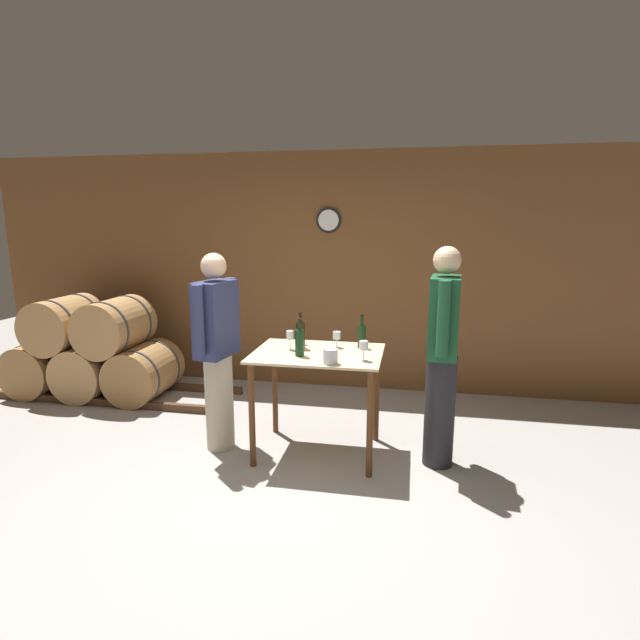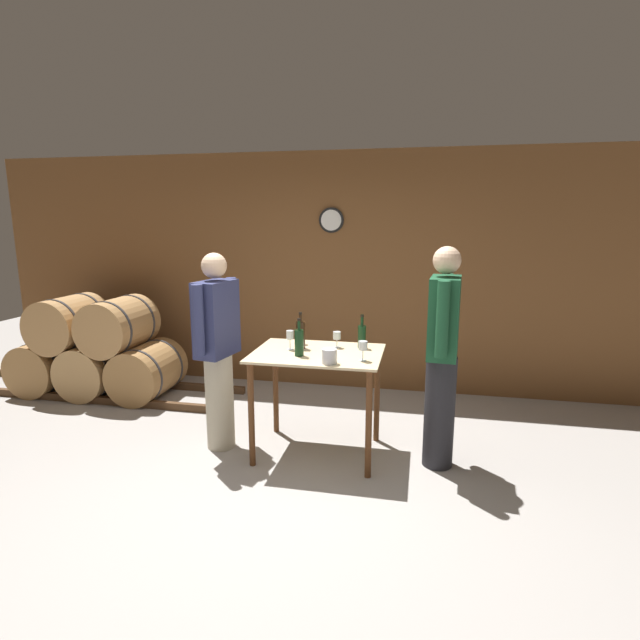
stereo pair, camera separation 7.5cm
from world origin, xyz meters
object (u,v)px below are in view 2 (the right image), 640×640
Objects in this scene: wine_bottle_far_left at (301,334)px; wine_glass_far_side at (363,346)px; wine_bottle_left at (299,342)px; wine_glass_near_center at (302,334)px; wine_glass_near_right at (337,336)px; ice_bucket at (329,356)px; wine_glass_near_left at (290,336)px; person_host at (442,353)px; wine_bottle_center at (362,336)px; person_visitor_with_scarf at (217,348)px.

wine_glass_far_side is (0.56, -0.27, -0.01)m from wine_bottle_far_left.
wine_bottle_left is 0.38m from wine_glass_near_center.
wine_bottle_far_left reaches higher than wine_glass_near_right.
wine_glass_far_side reaches higher than ice_bucket.
person_host is at bearing -2.55° from wine_glass_near_left.
wine_bottle_far_left is at bearing 128.85° from ice_bucket.
wine_glass_far_side is (0.58, -0.41, 0.03)m from wine_glass_near_center.
wine_bottle_far_left is 2.70× the size of ice_bucket.
wine_bottle_far_left is 1.02× the size of wine_bottle_left.
wine_bottle_center is 1.85× the size of wine_glass_far_side.
wine_glass_near_right reaches higher than ice_bucket.
wine_bottle_left is 0.33m from ice_bucket.
person_host reaches higher than wine_glass_near_left.
person_visitor_with_scarf reaches higher than ice_bucket.
wine_glass_near_left is 1.04× the size of wine_glass_far_side.
wine_glass_far_side is (0.52, -0.04, 0.00)m from wine_bottle_left.
wine_bottle_center is at bearing 13.12° from person_visitor_with_scarf.
wine_bottle_left is at bearing -79.41° from wine_glass_near_center.
person_visitor_with_scarf is at bearing -170.42° from wine_glass_near_left.
wine_bottle_far_left is 2.47× the size of wine_glass_near_center.
wine_bottle_far_left reaches higher than ice_bucket.
wine_glass_near_left is 0.67m from wine_glass_far_side.
wine_bottle_left is 2.43× the size of wine_glass_near_center.
wine_glass_near_left reaches higher than wine_glass_near_center.
wine_glass_far_side is at bearing -165.08° from person_host.
wine_glass_far_side reaches higher than wine_glass_near_center.
wine_bottle_center reaches higher than wine_glass_far_side.
person_visitor_with_scarf is at bearing -155.54° from wine_glass_near_center.
wine_bottle_far_left is 0.10m from wine_glass_near_left.
wine_glass_near_right is 1.01m from person_visitor_with_scarf.
wine_bottle_far_left is 0.15m from wine_glass_near_center.
wine_bottle_left reaches higher than wine_glass_far_side.
wine_glass_far_side is 0.09× the size of person_visitor_with_scarf.
wine_bottle_left reaches higher than ice_bucket.
person_host is at bearing -19.25° from wine_bottle_center.
person_visitor_with_scarf is (-1.19, -0.28, -0.10)m from wine_bottle_center.
wine_bottle_center is 0.61m from wine_glass_near_left.
wine_bottle_far_left is 0.31m from wine_glass_near_right.
person_host is (0.60, 0.16, -0.07)m from wine_glass_far_side.
wine_bottle_center reaches higher than wine_glass_near_left.
wine_bottle_far_left is at bearing 36.61° from wine_glass_near_left.
wine_glass_near_left reaches higher than ice_bucket.
wine_glass_near_center is at bearing 144.78° from wine_glass_far_side.
person_visitor_with_scarf is (-0.73, 0.07, -0.11)m from wine_bottle_left.
wine_glass_near_center is at bearing 24.46° from person_visitor_with_scarf.
person_host reaches higher than ice_bucket.
wine_glass_near_center is 0.07× the size of person_host.
person_visitor_with_scarf is (-0.61, -0.10, -0.11)m from wine_glass_near_left.
ice_bucket is 0.89m from person_host.
wine_glass_near_left is at bearing -105.14° from wine_glass_near_center.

